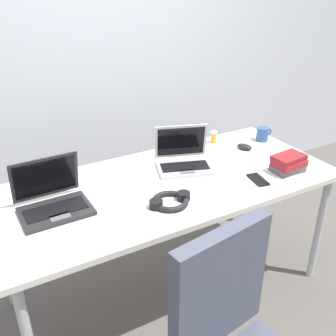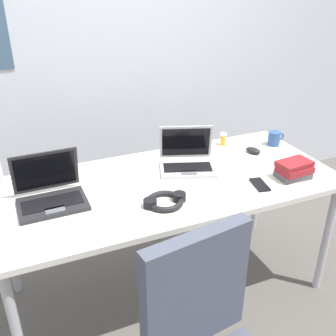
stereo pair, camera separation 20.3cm
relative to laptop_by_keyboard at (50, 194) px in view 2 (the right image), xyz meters
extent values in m
plane|color=#56514C|center=(0.59, -0.03, -0.79)|extent=(12.00, 12.00, 0.00)
cube|color=silver|center=(0.59, 1.07, 0.51)|extent=(6.00, 0.12, 2.60)
cube|color=silver|center=(0.59, -0.03, -0.06)|extent=(1.80, 0.80, 0.03)
cylinder|color=#B2B5BA|center=(-0.25, -0.37, -0.43)|extent=(0.04, 0.04, 0.71)
cylinder|color=#B2B5BA|center=(1.43, -0.37, -0.43)|extent=(0.04, 0.04, 0.71)
cylinder|color=#B2B5BA|center=(-0.25, 0.31, -0.43)|extent=(0.04, 0.04, 0.71)
cylinder|color=#B2B5BA|center=(1.43, 0.31, -0.43)|extent=(0.04, 0.04, 0.71)
cylinder|color=white|center=(-0.21, 0.28, -0.04)|extent=(0.12, 0.12, 0.02)
cube|color=#232326|center=(0.00, -0.04, -0.04)|extent=(0.32, 0.22, 0.02)
cube|color=black|center=(0.00, -0.04, -0.03)|extent=(0.28, 0.12, 0.00)
cube|color=#595B60|center=(0.00, -0.11, -0.03)|extent=(0.09, 0.05, 0.00)
cube|color=#232326|center=(0.00, 0.09, 0.08)|extent=(0.32, 0.05, 0.21)
cube|color=black|center=(0.00, 0.08, 0.08)|extent=(0.28, 0.04, 0.18)
cube|color=#B7BABC|center=(0.74, 0.04, -0.04)|extent=(0.35, 0.29, 0.02)
cube|color=black|center=(0.74, 0.04, -0.03)|extent=(0.29, 0.19, 0.00)
cube|color=#595B60|center=(0.72, -0.02, -0.03)|extent=(0.09, 0.07, 0.00)
cube|color=#B7BABC|center=(0.78, 0.16, 0.07)|extent=(0.30, 0.14, 0.20)
cube|color=black|center=(0.78, 0.15, 0.08)|extent=(0.26, 0.12, 0.17)
ellipsoid|color=black|center=(1.21, 0.10, -0.03)|extent=(0.09, 0.11, 0.03)
cube|color=black|center=(1.01, -0.25, -0.04)|extent=(0.09, 0.15, 0.01)
torus|color=black|center=(0.49, -0.22, -0.03)|extent=(0.18, 0.18, 0.03)
cylinder|color=black|center=(0.42, -0.22, -0.03)|extent=(0.06, 0.06, 0.04)
cylinder|color=black|center=(0.57, -0.22, -0.03)|extent=(0.06, 0.06, 0.04)
cylinder|color=gold|center=(1.10, 0.28, -0.01)|extent=(0.04, 0.04, 0.06)
cylinder|color=white|center=(1.10, 0.28, 0.02)|extent=(0.04, 0.04, 0.01)
cube|color=#4C4C51|center=(1.22, -0.25, -0.03)|extent=(0.17, 0.12, 0.03)
cube|color=maroon|center=(1.23, -0.25, 0.00)|extent=(0.18, 0.13, 0.03)
cube|color=maroon|center=(1.23, -0.25, 0.03)|extent=(0.19, 0.13, 0.03)
cylinder|color=#2D518C|center=(1.39, 0.15, 0.00)|extent=(0.08, 0.08, 0.09)
torus|color=#2D518C|center=(1.44, 0.15, 0.00)|extent=(0.05, 0.01, 0.05)
cube|color=#474C5B|center=(0.38, -0.78, -0.06)|extent=(0.42, 0.12, 0.48)
camera|label=1|loc=(-0.30, -1.61, 0.96)|focal=42.26mm
camera|label=2|loc=(-0.12, -1.70, 0.96)|focal=42.26mm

